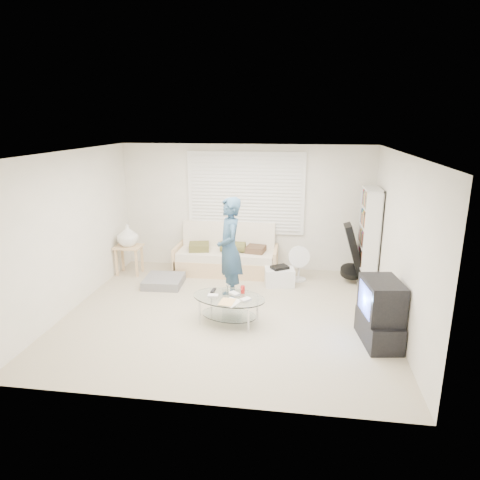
# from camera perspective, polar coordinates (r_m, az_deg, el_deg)

# --- Properties ---
(ground) EXTENTS (5.00, 5.00, 0.00)m
(ground) POSITION_cam_1_polar(r_m,az_deg,el_deg) (6.86, -1.67, -9.75)
(ground) COLOR #B2A68A
(ground) RESTS_ON ground
(room_shell) EXTENTS (5.02, 4.52, 2.51)m
(room_shell) POSITION_cam_1_polar(r_m,az_deg,el_deg) (6.79, -1.10, 4.52)
(room_shell) COLOR white
(room_shell) RESTS_ON ground
(window_blinds) EXTENTS (2.32, 0.08, 1.62)m
(window_blinds) POSITION_cam_1_polar(r_m,az_deg,el_deg) (8.48, 0.76, 6.25)
(window_blinds) COLOR silver
(window_blinds) RESTS_ON ground
(futon_sofa) EXTENTS (2.00, 0.81, 0.98)m
(futon_sofa) POSITION_cam_1_polar(r_m,az_deg,el_deg) (8.51, -1.78, -2.26)
(futon_sofa) COLOR tan
(futon_sofa) RESTS_ON ground
(grey_floor_pillow) EXTENTS (0.72, 0.72, 0.15)m
(grey_floor_pillow) POSITION_cam_1_polar(r_m,az_deg,el_deg) (8.05, -10.11, -5.42)
(grey_floor_pillow) COLOR slate
(grey_floor_pillow) RESTS_ON ground
(side_table) EXTENTS (0.51, 0.41, 1.01)m
(side_table) POSITION_cam_1_polar(r_m,az_deg,el_deg) (8.58, -14.74, 0.33)
(side_table) COLOR tan
(side_table) RESTS_ON ground
(bookshelf) EXTENTS (0.28, 0.76, 1.80)m
(bookshelf) POSITION_cam_1_polar(r_m,az_deg,el_deg) (8.10, 16.74, 0.38)
(bookshelf) COLOR white
(bookshelf) RESTS_ON ground
(guitar_case) EXTENTS (0.47, 0.41, 1.09)m
(guitar_case) POSITION_cam_1_polar(r_m,az_deg,el_deg) (8.21, 14.95, -2.23)
(guitar_case) COLOR black
(guitar_case) RESTS_ON ground
(floor_fan) EXTENTS (0.42, 0.28, 0.68)m
(floor_fan) POSITION_cam_1_polar(r_m,az_deg,el_deg) (8.13, 7.89, -2.70)
(floor_fan) COLOR white
(floor_fan) RESTS_ON ground
(storage_bin) EXTENTS (0.58, 0.45, 0.37)m
(storage_bin) POSITION_cam_1_polar(r_m,az_deg,el_deg) (7.93, 5.29, -4.85)
(storage_bin) COLOR white
(storage_bin) RESTS_ON ground
(tv_unit) EXTENTS (0.56, 0.88, 0.90)m
(tv_unit) POSITION_cam_1_polar(r_m,az_deg,el_deg) (6.16, 18.17, -9.20)
(tv_unit) COLOR black
(tv_unit) RESTS_ON ground
(coffee_table) EXTENTS (1.22, 0.91, 0.53)m
(coffee_table) POSITION_cam_1_polar(r_m,az_deg,el_deg) (6.45, -1.46, -8.23)
(coffee_table) COLOR silver
(coffee_table) RESTS_ON ground
(standing_person) EXTENTS (0.60, 0.74, 1.75)m
(standing_person) POSITION_cam_1_polar(r_m,az_deg,el_deg) (7.08, -1.40, -1.31)
(standing_person) COLOR navy
(standing_person) RESTS_ON ground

